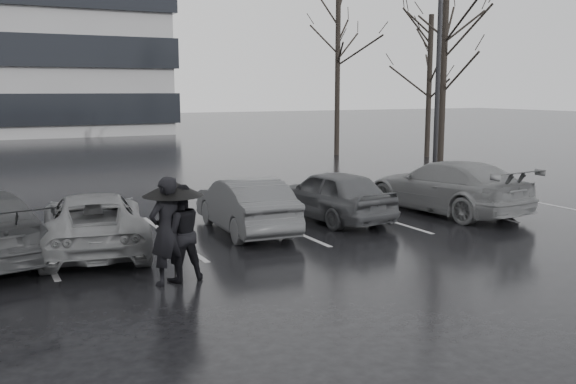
# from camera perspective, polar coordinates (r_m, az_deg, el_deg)

# --- Properties ---
(ground) EXTENTS (160.00, 160.00, 0.00)m
(ground) POSITION_cam_1_polar(r_m,az_deg,el_deg) (13.64, 1.62, -5.18)
(ground) COLOR black
(ground) RESTS_ON ground
(car_main) EXTENTS (1.96, 4.06, 1.34)m
(car_main) POSITION_cam_1_polar(r_m,az_deg,el_deg) (16.66, 3.89, -0.23)
(car_main) COLOR black
(car_main) RESTS_ON ground
(car_west_a) EXTENTS (1.61, 4.01, 1.30)m
(car_west_a) POSITION_cam_1_polar(r_m,az_deg,el_deg) (15.32, -3.81, -1.13)
(car_west_a) COLOR #29292B
(car_west_a) RESTS_ON ground
(car_west_b) EXTENTS (2.72, 4.72, 1.24)m
(car_west_b) POSITION_cam_1_polar(r_m,az_deg,el_deg) (14.05, -16.89, -2.56)
(car_west_b) COLOR #4F5052
(car_west_b) RESTS_ON ground
(car_east) EXTENTS (2.55, 5.17, 1.45)m
(car_east) POSITION_cam_1_polar(r_m,az_deg,el_deg) (18.19, 13.90, 0.48)
(car_east) COLOR #4F5052
(car_east) RESTS_ON ground
(pedestrian_left) EXTENTS (0.81, 0.67, 1.90)m
(pedestrian_left) POSITION_cam_1_polar(r_m,az_deg,el_deg) (11.29, -10.72, -3.42)
(pedestrian_left) COLOR black
(pedestrian_left) RESTS_ON ground
(pedestrian_right) EXTENTS (0.85, 0.67, 1.73)m
(pedestrian_right) POSITION_cam_1_polar(r_m,az_deg,el_deg) (11.48, -9.63, -3.60)
(pedestrian_right) COLOR black
(pedestrian_right) RESTS_ON ground
(umbrella) EXTENTS (1.07, 1.07, 1.82)m
(umbrella) POSITION_cam_1_polar(r_m,az_deg,el_deg) (11.38, -10.21, 0.33)
(umbrella) COLOR black
(umbrella) RESTS_ON ground
(lamp_post) EXTENTS (0.53, 0.53, 9.76)m
(lamp_post) POSITION_cam_1_polar(r_m,az_deg,el_deg) (24.23, 13.24, 11.47)
(lamp_post) COLOR #959597
(lamp_post) RESTS_ON ground
(stall_stripes) EXTENTS (19.72, 5.00, 0.00)m
(stall_stripes) POSITION_cam_1_polar(r_m,az_deg,el_deg) (15.52, -5.39, -3.45)
(stall_stripes) COLOR #99999B
(stall_stripes) RESTS_ON ground
(tree_east) EXTENTS (0.26, 0.26, 8.00)m
(tree_east) POSITION_cam_1_polar(r_m,az_deg,el_deg) (28.33, 13.66, 10.13)
(tree_east) COLOR black
(tree_east) RESTS_ON ground
(tree_ne) EXTENTS (0.26, 0.26, 7.00)m
(tree_ne) POSITION_cam_1_polar(r_m,az_deg,el_deg) (33.00, 12.43, 9.12)
(tree_ne) COLOR black
(tree_ne) RESTS_ON ground
(tree_north) EXTENTS (0.26, 0.26, 8.50)m
(tree_north) POSITION_cam_1_polar(r_m,az_deg,el_deg) (33.45, 4.43, 10.59)
(tree_north) COLOR black
(tree_north) RESTS_ON ground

